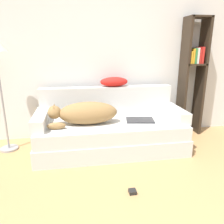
% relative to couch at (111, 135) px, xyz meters
% --- Properties ---
extents(wall_back, '(7.05, 0.06, 2.70)m').
position_rel_couch_xyz_m(wall_back, '(0.16, 0.57, 1.16)').
color(wall_back, silver).
rests_on(wall_back, ground_plane).
extents(couch, '(1.87, 0.84, 0.38)m').
position_rel_couch_xyz_m(couch, '(0.00, 0.00, 0.00)').
color(couch, silver).
rests_on(couch, ground_plane).
extents(couch_backrest, '(1.83, 0.15, 0.39)m').
position_rel_couch_xyz_m(couch_backrest, '(-0.00, 0.35, 0.39)').
color(couch_backrest, silver).
rests_on(couch_backrest, couch).
extents(couch_arm_left, '(0.15, 0.65, 0.14)m').
position_rel_couch_xyz_m(couch_arm_left, '(-0.86, -0.01, 0.27)').
color(couch_arm_left, silver).
rests_on(couch_arm_left, couch).
extents(couch_arm_right, '(0.15, 0.65, 0.14)m').
position_rel_couch_xyz_m(couch_arm_right, '(0.86, -0.01, 0.27)').
color(couch_arm_right, silver).
rests_on(couch_arm_right, couch).
extents(dog, '(0.84, 0.32, 0.28)m').
position_rel_couch_xyz_m(dog, '(-0.32, -0.06, 0.33)').
color(dog, olive).
rests_on(dog, couch).
extents(laptop, '(0.38, 0.29, 0.02)m').
position_rel_couch_xyz_m(laptop, '(0.38, -0.05, 0.20)').
color(laptop, '#2D2D30').
rests_on(laptop, couch).
extents(throw_pillow, '(0.39, 0.19, 0.13)m').
position_rel_couch_xyz_m(throw_pillow, '(0.10, 0.36, 0.65)').
color(throw_pillow, red).
rests_on(throw_pillow, couch_backrest).
extents(bookshelf, '(0.32, 0.26, 1.71)m').
position_rel_couch_xyz_m(bookshelf, '(1.29, 0.39, 0.76)').
color(bookshelf, '#2D2319').
rests_on(bookshelf, ground_plane).
extents(power_adapter, '(0.07, 0.07, 0.03)m').
position_rel_couch_xyz_m(power_adapter, '(0.05, -0.96, -0.17)').
color(power_adapter, black).
rests_on(power_adapter, ground_plane).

